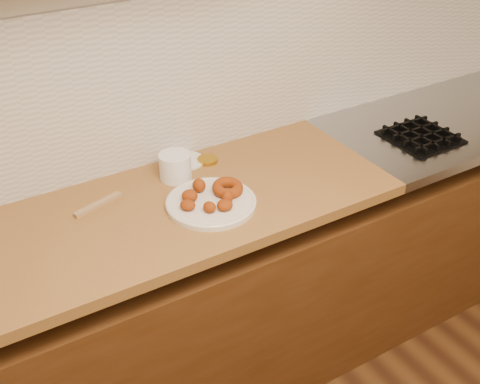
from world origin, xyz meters
name	(u,v)px	position (x,y,z in m)	size (l,w,h in m)	color
wall_back	(193,34)	(0.00, 2.00, 1.35)	(4.00, 0.02, 2.70)	tan
base_cabinet	(239,292)	(0.00, 1.69, 0.39)	(3.60, 0.60, 0.77)	#4B2B14
butcher_block	(57,247)	(-0.65, 1.69, 0.88)	(2.30, 0.62, 0.04)	#8F5E2F
stovetop	(464,115)	(1.15, 1.69, 0.88)	(1.30, 0.62, 0.04)	#9EA0A5
backsplash	(196,75)	(0.00, 1.99, 1.20)	(3.60, 0.02, 0.60)	beige
burner_grates	(477,117)	(1.13, 1.61, 0.91)	(0.91, 0.26, 0.03)	black
donut_plate	(211,203)	(-0.15, 1.62, 0.91)	(0.30, 0.30, 0.02)	beige
ring_donut	(227,188)	(-0.08, 1.64, 0.94)	(0.11, 0.11, 0.04)	#812A01
fried_dough_chunks	(205,198)	(-0.17, 1.62, 0.94)	(0.19, 0.20, 0.05)	#812A01
plastic_tub	(175,166)	(-0.17, 1.84, 0.95)	(0.11, 0.11, 0.09)	white
tub_lid	(186,161)	(-0.09, 1.92, 0.90)	(0.14, 0.14, 0.01)	white
brass_jar_lid	(208,160)	(-0.02, 1.88, 0.91)	(0.08, 0.08, 0.01)	#B0841C
wooden_utensil	(98,205)	(-0.47, 1.81, 0.91)	(0.18, 0.02, 0.01)	#96764A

